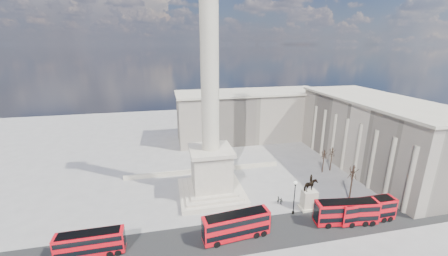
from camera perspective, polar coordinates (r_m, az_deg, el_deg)
ground at (r=58.67m, az=-1.74°, el=-15.91°), size 180.00×180.00×0.00m
asphalt_road at (r=51.83m, az=6.31°, el=-21.05°), size 120.00×9.00×0.01m
nelsons_column at (r=57.42m, az=-2.78°, el=-2.30°), size 14.00×14.00×49.85m
balustrade_wall at (r=72.22m, az=-4.13°, el=-8.77°), size 40.00×0.60×1.10m
building_east at (r=82.64m, az=29.03°, el=-1.05°), size 19.00×46.00×18.60m
building_northeast at (r=96.00m, az=5.54°, el=2.69°), size 51.00×17.00×16.60m
red_bus_a at (r=50.82m, az=-25.94°, el=-20.73°), size 10.18×2.49×4.12m
red_bus_b at (r=49.41m, az=2.65°, el=-19.54°), size 11.80×3.88×4.70m
red_bus_c at (r=59.44m, az=27.51°, el=-14.88°), size 11.18×2.72×4.52m
red_bus_d at (r=57.20m, az=24.12°, el=-15.63°), size 11.67×4.09×4.63m
victorian_lamp at (r=55.85m, az=14.45°, el=-13.31°), size 0.61×0.61×7.11m
equestrian_statue at (r=59.12m, az=17.29°, el=-13.53°), size 3.59×2.69×7.58m
bare_tree_near at (r=63.27m, az=25.27°, el=-8.22°), size 1.93×1.93×8.46m
bare_tree_mid at (r=74.71m, az=20.10°, el=-5.12°), size 1.70×1.70×6.44m
bare_tree_far at (r=76.49m, az=21.56°, el=-4.59°), size 1.65×1.65×6.74m
pedestrian_walking at (r=60.18m, az=11.22°, el=-14.43°), size 0.72×0.64×1.64m
pedestrian_standing at (r=59.94m, az=20.02°, el=-15.36°), size 0.96×0.88×1.61m
pedestrian_crossing at (r=60.00m, az=11.77°, el=-14.64°), size 0.77×0.95×1.51m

